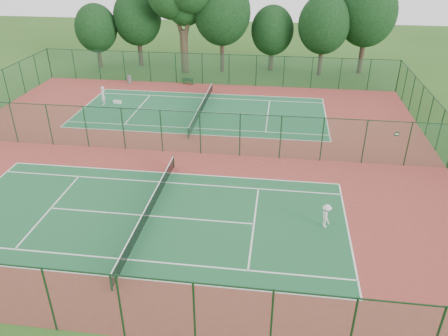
{
  "coord_description": "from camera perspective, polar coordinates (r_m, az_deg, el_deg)",
  "views": [
    {
      "loc": [
        7.48,
        -30.35,
        15.18
      ],
      "look_at": [
        4.08,
        -5.16,
        1.6
      ],
      "focal_mm": 35.0,
      "sensor_mm": 36.0,
      "label": 1
    }
  ],
  "objects": [
    {
      "name": "tennis_net_far",
      "position": [
        42.64,
        -2.93,
        8.01
      ],
      "size": [
        0.1,
        12.9,
        0.97
      ],
      "color": "#133620",
      "rests_on": "ground"
    },
    {
      "name": "tennis_net_near",
      "position": [
        26.94,
        -9.79,
        -5.25
      ],
      "size": [
        0.1,
        12.9,
        0.97
      ],
      "color": "#12341E",
      "rests_on": "ground"
    },
    {
      "name": "bench",
      "position": [
        51.2,
        -4.72,
        11.26
      ],
      "size": [
        1.3,
        0.45,
        0.79
      ],
      "rotation": [
        0.0,
        0.0,
        -0.07
      ],
      "color": "#12351B",
      "rests_on": "red_pad"
    },
    {
      "name": "trash_bin",
      "position": [
        52.56,
        -12.26,
        11.23
      ],
      "size": [
        0.63,
        0.63,
        0.92
      ],
      "primitive_type": "cylinder",
      "rotation": [
        0.0,
        0.0,
        -0.29
      ],
      "color": "slate",
      "rests_on": "red_pad"
    },
    {
      "name": "evergreen_row",
      "position": [
        57.1,
        0.39,
        12.7
      ],
      "size": [
        39.0,
        5.0,
        12.0
      ],
      "primitive_type": null,
      "color": "black",
      "rests_on": "ground"
    },
    {
      "name": "player_near",
      "position": [
        26.21,
        13.21,
        -6.1
      ],
      "size": [
        0.74,
        1.06,
        1.49
      ],
      "primitive_type": "imported",
      "rotation": [
        0.0,
        0.0,
        1.78
      ],
      "color": "silver",
      "rests_on": "court_near"
    },
    {
      "name": "fence_divider",
      "position": [
        34.01,
        -5.69,
        4.74
      ],
      "size": [
        40.0,
        0.09,
        3.5
      ],
      "color": "#1B532E",
      "rests_on": "ground"
    },
    {
      "name": "fence_north",
      "position": [
        50.73,
        -1.11,
        12.77
      ],
      "size": [
        40.0,
        0.09,
        3.5
      ],
      "color": "#194D30",
      "rests_on": "ground"
    },
    {
      "name": "ground",
      "position": [
        34.75,
        -5.55,
        2.07
      ],
      "size": [
        120.0,
        120.0,
        0.0
      ],
      "primitive_type": "plane",
      "color": "#2B541A",
      "rests_on": "ground"
    },
    {
      "name": "fence_south",
      "position": [
        19.71,
        -17.75,
        -16.5
      ],
      "size": [
        40.0,
        0.09,
        3.5
      ],
      "color": "#164324",
      "rests_on": "ground"
    },
    {
      "name": "kit_bag",
      "position": [
        46.28,
        -13.77,
        8.38
      ],
      "size": [
        0.87,
        0.44,
        0.31
      ],
      "primitive_type": "cube",
      "rotation": [
        0.0,
        0.0,
        -0.16
      ],
      "color": "silver",
      "rests_on": "red_pad"
    },
    {
      "name": "stray_ball_c",
      "position": [
        33.85,
        -3.13,
        1.51
      ],
      "size": [
        0.06,
        0.06,
        0.06
      ],
      "primitive_type": "sphere",
      "color": "#B2CA2F",
      "rests_on": "red_pad"
    },
    {
      "name": "red_pad",
      "position": [
        34.74,
        -5.55,
        2.08
      ],
      "size": [
        40.0,
        36.0,
        0.01
      ],
      "primitive_type": "cube",
      "color": "maroon",
      "rests_on": "ground"
    },
    {
      "name": "stray_ball_b",
      "position": [
        33.18,
        7.74,
        0.7
      ],
      "size": [
        0.07,
        0.07,
        0.07
      ],
      "primitive_type": "sphere",
      "color": "#A8C72E",
      "rests_on": "red_pad"
    },
    {
      "name": "court_far",
      "position": [
        42.83,
        -2.91,
        7.34
      ],
      "size": [
        23.77,
        10.97,
        0.01
      ],
      "primitive_type": "cube",
      "color": "#1E623A",
      "rests_on": "red_pad"
    },
    {
      "name": "stray_ball_a",
      "position": [
        33.03,
        5.24,
        0.72
      ],
      "size": [
        0.07,
        0.07,
        0.07
      ],
      "primitive_type": "sphere",
      "color": "gold",
      "rests_on": "red_pad"
    },
    {
      "name": "player_far",
      "position": [
        46.01,
        -15.54,
        9.09
      ],
      "size": [
        0.52,
        0.73,
        1.88
      ],
      "primitive_type": "imported",
      "rotation": [
        0.0,
        0.0,
        -1.46
      ],
      "color": "silver",
      "rests_on": "court_far"
    },
    {
      "name": "court_near",
      "position": [
        27.23,
        -9.7,
        -6.18
      ],
      "size": [
        23.77,
        10.97,
        0.01
      ],
      "primitive_type": "cube",
      "color": "#1D5C33",
      "rests_on": "red_pad"
    }
  ]
}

